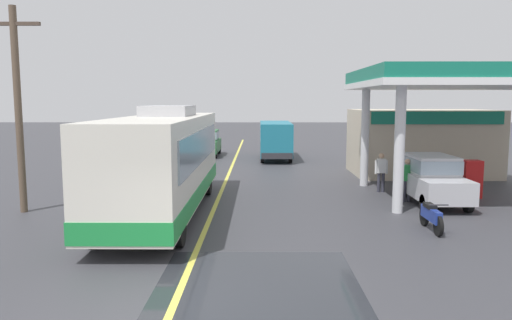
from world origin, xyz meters
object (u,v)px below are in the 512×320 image
(car_at_pump, at_px, (431,177))
(pedestrian_by_shop, at_px, (381,170))
(pedestrian_near_pump, at_px, (407,178))
(minibus_opposing_lane, at_px, (275,137))
(motorcycle_parked_forecourt, at_px, (431,216))
(coach_bus_main, at_px, (164,164))
(car_trailing_behind_bus, at_px, (207,141))

(car_at_pump, distance_m, pedestrian_by_shop, 2.60)
(pedestrian_near_pump, bearing_deg, car_at_pump, -16.81)
(minibus_opposing_lane, distance_m, pedestrian_by_shop, 12.54)
(car_at_pump, bearing_deg, motorcycle_parked_forecourt, -109.20)
(car_at_pump, relative_size, motorcycle_parked_forecourt, 2.33)
(coach_bus_main, height_order, car_at_pump, coach_bus_main)
(coach_bus_main, bearing_deg, motorcycle_parked_forecourt, -14.97)
(minibus_opposing_lane, relative_size, pedestrian_by_shop, 3.69)
(pedestrian_near_pump, xyz_separation_m, pedestrian_by_shop, (-0.49, 1.98, 0.00))
(car_at_pump, xyz_separation_m, minibus_opposing_lane, (-5.42, 14.07, 0.46))
(coach_bus_main, height_order, motorcycle_parked_forecourt, coach_bus_main)
(coach_bus_main, xyz_separation_m, pedestrian_by_shop, (8.42, 3.94, -0.79))
(motorcycle_parked_forecourt, relative_size, car_trailing_behind_bus, 0.43)
(car_at_pump, relative_size, minibus_opposing_lane, 0.69)
(car_at_pump, distance_m, minibus_opposing_lane, 15.09)
(pedestrian_by_shop, distance_m, car_trailing_behind_bus, 16.34)
(coach_bus_main, relative_size, pedestrian_near_pump, 6.65)
(coach_bus_main, xyz_separation_m, minibus_opposing_lane, (4.33, 15.78, -0.25))
(pedestrian_by_shop, bearing_deg, coach_bus_main, -154.93)
(coach_bus_main, relative_size, motorcycle_parked_forecourt, 6.13)
(car_trailing_behind_bus, bearing_deg, motorcycle_parked_forecourt, -66.10)
(car_at_pump, height_order, pedestrian_by_shop, car_at_pump)
(motorcycle_parked_forecourt, distance_m, pedestrian_near_pump, 4.27)
(car_at_pump, xyz_separation_m, pedestrian_near_pump, (-0.84, 0.25, -0.08))
(minibus_opposing_lane, bearing_deg, pedestrian_near_pump, -71.63)
(pedestrian_by_shop, bearing_deg, car_at_pump, -59.19)
(coach_bus_main, xyz_separation_m, pedestrian_near_pump, (8.92, 1.96, -0.79))
(minibus_opposing_lane, bearing_deg, motorcycle_parked_forecourt, -77.34)
(coach_bus_main, xyz_separation_m, motorcycle_parked_forecourt, (8.38, -2.24, -1.28))
(car_at_pump, relative_size, pedestrian_near_pump, 2.53)
(minibus_opposing_lane, relative_size, pedestrian_near_pump, 3.69)
(car_at_pump, height_order, minibus_opposing_lane, minibus_opposing_lane)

